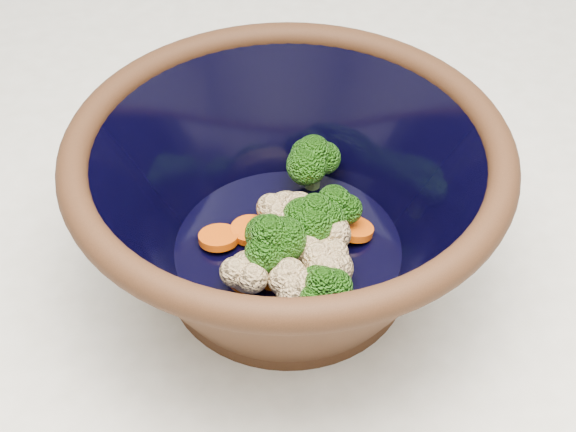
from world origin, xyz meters
TOP-DOWN VIEW (x-y plane):
  - mixing_bowl at (-0.08, 0.11)m, footprint 0.37×0.37m
  - vegetable_pile at (-0.07, 0.10)m, footprint 0.14×0.17m

SIDE VIEW (x-z plane):
  - vegetable_pile at x=-0.07m, z-range 0.93..0.98m
  - mixing_bowl at x=-0.08m, z-range 0.91..1.04m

